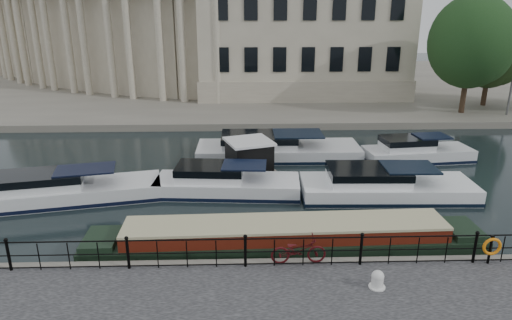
{
  "coord_description": "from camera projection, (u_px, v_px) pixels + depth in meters",
  "views": [
    {
      "loc": [
        -0.07,
        -16.06,
        9.07
      ],
      "look_at": [
        0.5,
        2.0,
        3.0
      ],
      "focal_mm": 32.0,
      "sensor_mm": 36.0,
      "label": 1
    }
  ],
  "objects": [
    {
      "name": "far_bank",
      "position": [
        242.0,
        84.0,
        54.97
      ],
      "size": [
        120.0,
        42.0,
        0.55
      ],
      "primitive_type": "cube",
      "color": "#6B665B",
      "rests_on": "ground_plane"
    },
    {
      "name": "railing",
      "position": [
        245.0,
        249.0,
        15.59
      ],
      "size": [
        24.14,
        0.14,
        1.22
      ],
      "color": "black",
      "rests_on": "near_quay"
    },
    {
      "name": "narrowboat",
      "position": [
        285.0,
        241.0,
        17.85
      ],
      "size": [
        15.64,
        2.51,
        1.57
      ],
      "rotation": [
        0.0,
        0.0,
        0.03
      ],
      "color": "black",
      "rests_on": "ground_plane"
    },
    {
      "name": "cabin_cruisers",
      "position": [
        270.0,
        172.0,
        25.29
      ],
      "size": [
        27.95,
        10.42,
        1.99
      ],
      "color": "silver",
      "rests_on": "ground_plane"
    },
    {
      "name": "civic_building",
      "position": [
        232.0,
        27.0,
        48.72
      ],
      "size": [
        53.55,
        31.84,
        16.85
      ],
      "color": "#ADA38C",
      "rests_on": "far_bank"
    },
    {
      "name": "harbour_hut",
      "position": [
        249.0,
        160.0,
        25.44
      ],
      "size": [
        3.92,
        3.59,
        2.2
      ],
      "rotation": [
        0.0,
        0.0,
        0.33
      ],
      "color": "#6B665B",
      "rests_on": "ground_plane"
    },
    {
      "name": "ground_plane",
      "position": [
        245.0,
        248.0,
        18.11
      ],
      "size": [
        160.0,
        160.0,
        0.0
      ],
      "primitive_type": "plane",
      "color": "black",
      "rests_on": "ground"
    },
    {
      "name": "life_ring_post",
      "position": [
        492.0,
        247.0,
        15.7
      ],
      "size": [
        0.67,
        0.19,
        1.09
      ],
      "color": "black",
      "rests_on": "near_quay"
    },
    {
      "name": "bicycle",
      "position": [
        298.0,
        250.0,
        15.84
      ],
      "size": [
        1.96,
        0.75,
        1.02
      ],
      "primitive_type": "imported",
      "rotation": [
        0.0,
        0.0,
        1.61
      ],
      "color": "#470C10",
      "rests_on": "near_quay"
    },
    {
      "name": "mooring_bollard",
      "position": [
        378.0,
        280.0,
        14.52
      ],
      "size": [
        0.53,
        0.53,
        0.6
      ],
      "color": "silver",
      "rests_on": "near_quay"
    }
  ]
}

